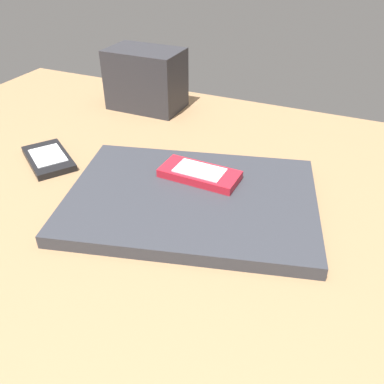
# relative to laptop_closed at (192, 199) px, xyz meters

# --- Properties ---
(desk_surface) EXTENTS (1.20, 0.80, 0.03)m
(desk_surface) POSITION_rel_laptop_closed_xyz_m (0.02, 0.00, -0.02)
(desk_surface) COLOR #9E7751
(desk_surface) RESTS_ON ground
(laptop_closed) EXTENTS (0.39, 0.32, 0.02)m
(laptop_closed) POSITION_rel_laptop_closed_xyz_m (0.00, 0.00, 0.00)
(laptop_closed) COLOR #33353D
(laptop_closed) RESTS_ON desk_surface
(cell_phone_on_laptop) EXTENTS (0.12, 0.06, 0.01)m
(cell_phone_on_laptop) POSITION_rel_laptop_closed_xyz_m (0.01, -0.04, 0.02)
(cell_phone_on_laptop) COLOR red
(cell_phone_on_laptop) RESTS_ON laptop_closed
(cell_phone_on_desk) EXTENTS (0.12, 0.11, 0.01)m
(cell_phone_on_desk) POSITION_rel_laptop_closed_xyz_m (0.26, -0.01, -0.00)
(cell_phone_on_desk) COLOR black
(cell_phone_on_desk) RESTS_ON desk_surface
(desk_organizer) EXTENTS (0.15, 0.09, 0.12)m
(desk_organizer) POSITION_rel_laptop_closed_xyz_m (0.23, -0.28, 0.05)
(desk_organizer) COLOR #2D2D33
(desk_organizer) RESTS_ON desk_surface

